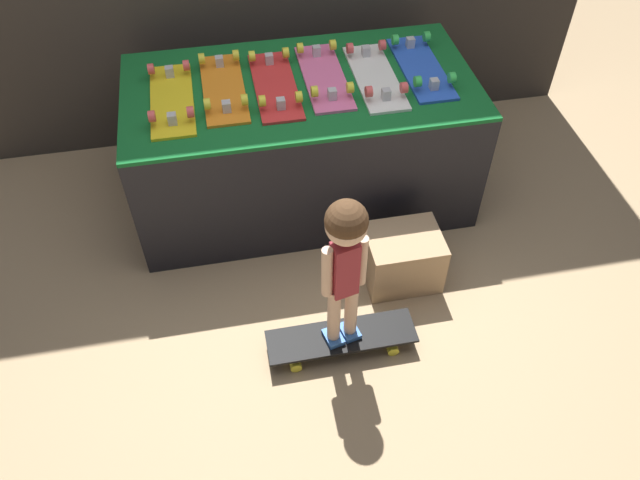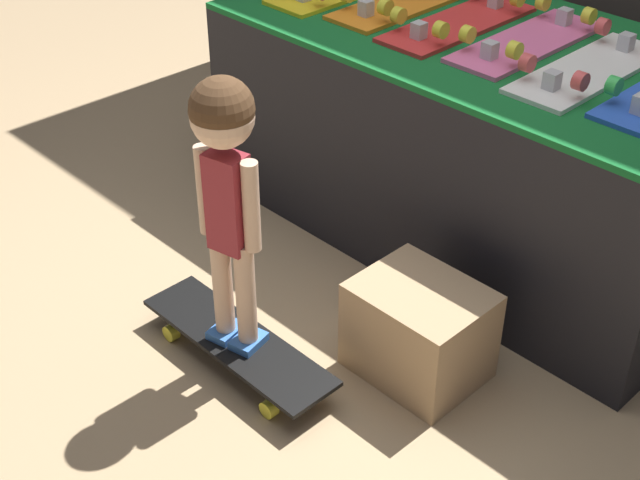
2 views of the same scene
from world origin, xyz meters
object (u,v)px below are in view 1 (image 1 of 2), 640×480
Objects in this scene: skateboard_blue_on_rack at (421,66)px; skateboard_on_floor at (341,338)px; skateboard_white_on_rack at (375,75)px; storage_box at (402,258)px; skateboard_yellow_on_rack at (172,98)px; skateboard_pink_on_rack at (324,75)px; skateboard_red_on_rack at (275,84)px; child at (345,251)px; skateboard_orange_on_rack at (223,87)px.

skateboard_on_floor is at bearing -120.23° from skateboard_blue_on_rack.
skateboard_white_on_rack is 0.89× the size of skateboard_on_floor.
skateboard_on_floor is 1.88× the size of storage_box.
skateboard_yellow_on_rack is 0.76m from skateboard_pink_on_rack.
skateboard_yellow_on_rack is 1.26m from skateboard_blue_on_rack.
skateboard_red_on_rack is 0.89× the size of skateboard_on_floor.
skateboard_white_on_rack is at bearing 69.87° from skateboard_on_floor.
skateboard_yellow_on_rack is 1.22m from child.
skateboard_blue_on_rack is at bearing 1.42° from skateboard_red_on_rack.
skateboard_red_on_rack and skateboard_white_on_rack have the same top height.
skateboard_blue_on_rack is at bearing -0.36° from skateboard_orange_on_rack.
skateboard_yellow_on_rack is 1.39m from skateboard_on_floor.
skateboard_white_on_rack is 0.74× the size of child.
child reaches higher than skateboard_pink_on_rack.
skateboard_pink_on_rack is 1.00× the size of skateboard_blue_on_rack.
skateboard_white_on_rack is 1.31m from skateboard_on_floor.
skateboard_yellow_on_rack is 1.67× the size of storage_box.
skateboard_orange_on_rack reaches higher than storage_box.
child reaches higher than skateboard_yellow_on_rack.
skateboard_blue_on_rack is (0.25, 0.04, 0.00)m from skateboard_white_on_rack.
storage_box is at bearing 42.85° from skateboard_on_floor.
skateboard_yellow_on_rack is at bearing -177.28° from skateboard_red_on_rack.
skateboard_orange_on_rack is 1.34m from skateboard_on_floor.
skateboard_yellow_on_rack is 1.00× the size of skateboard_pink_on_rack.
storage_box is at bearing -90.33° from skateboard_white_on_rack.
skateboard_on_floor is 0.83× the size of child.
skateboard_yellow_on_rack is 1.00× the size of skateboard_white_on_rack.
storage_box reaches higher than skateboard_on_floor.
storage_box is at bearing -55.38° from skateboard_red_on_rack.
child is at bearing -71.66° from skateboard_orange_on_rack.
skateboard_pink_on_rack and skateboard_white_on_rack have the same top height.
skateboard_white_on_rack is at bearing 89.67° from storage_box.
skateboard_orange_on_rack is 1.01m from skateboard_blue_on_rack.
skateboard_red_on_rack is 0.25m from skateboard_pink_on_rack.
child is (0.37, -1.10, -0.07)m from skateboard_orange_on_rack.
skateboard_red_on_rack is 1.27m from skateboard_on_floor.
skateboard_yellow_on_rack and skateboard_white_on_rack have the same top height.
skateboard_pink_on_rack is (0.50, 0.01, 0.00)m from skateboard_orange_on_rack.
skateboard_pink_on_rack is 0.26m from skateboard_white_on_rack.
skateboard_blue_on_rack is 0.98m from storage_box.
skateboard_yellow_on_rack is at bearing -178.06° from skateboard_blue_on_rack.
skateboard_pink_on_rack is 1.12m from child.
skateboard_blue_on_rack reaches higher than storage_box.
skateboard_red_on_rack is 0.50m from skateboard_white_on_rack.
skateboard_white_on_rack is 1.00× the size of skateboard_blue_on_rack.
storage_box is (1.00, -0.70, -0.59)m from skateboard_yellow_on_rack.
storage_box is (-0.26, -0.74, -0.59)m from skateboard_blue_on_rack.
skateboard_pink_on_rack reaches higher than storage_box.
storage_box is (0.38, 0.36, -0.52)m from child.
skateboard_orange_on_rack is 0.74× the size of child.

